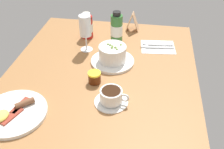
# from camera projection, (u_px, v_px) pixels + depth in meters

# --- Properties ---
(ground_plane) EXTENTS (1.10, 0.84, 0.03)m
(ground_plane) POSITION_uv_depth(u_px,v_px,m) (100.00, 80.00, 1.13)
(ground_plane) COLOR #9E6B3D
(porridge_bowl) EXTENTS (0.20, 0.20, 0.09)m
(porridge_bowl) POSITION_uv_depth(u_px,v_px,m) (113.00, 55.00, 1.19)
(porridge_bowl) COLOR white
(porridge_bowl) RESTS_ON ground_plane
(cutlery_setting) EXTENTS (0.15, 0.18, 0.01)m
(cutlery_setting) POSITION_uv_depth(u_px,v_px,m) (157.00, 47.00, 1.32)
(cutlery_setting) COLOR white
(cutlery_setting) RESTS_ON ground_plane
(coffee_cup) EXTENTS (0.13, 0.14, 0.06)m
(coffee_cup) POSITION_uv_depth(u_px,v_px,m) (111.00, 97.00, 0.98)
(coffee_cup) COLOR white
(coffee_cup) RESTS_ON ground_plane
(wine_glass) EXTENTS (0.06, 0.06, 0.18)m
(wine_glass) POSITION_uv_depth(u_px,v_px,m) (85.00, 27.00, 1.23)
(wine_glass) COLOR white
(wine_glass) RESTS_ON ground_plane
(jam_jar) EXTENTS (0.06, 0.06, 0.05)m
(jam_jar) POSITION_uv_depth(u_px,v_px,m) (94.00, 77.00, 1.08)
(jam_jar) COLOR #501F0A
(jam_jar) RESTS_ON ground_plane
(sauce_bottle_green) EXTENTS (0.06, 0.06, 0.17)m
(sauce_bottle_green) POSITION_uv_depth(u_px,v_px,m) (117.00, 29.00, 1.31)
(sauce_bottle_green) COLOR #337233
(sauce_bottle_green) RESTS_ON ground_plane
(sauce_bottle_red) EXTENTS (0.06, 0.06, 0.14)m
(sauce_bottle_red) POSITION_uv_depth(u_px,v_px,m) (87.00, 26.00, 1.37)
(sauce_bottle_red) COLOR #B21E19
(sauce_bottle_red) RESTS_ON ground_plane
(breakfast_plate) EXTENTS (0.24, 0.24, 0.04)m
(breakfast_plate) POSITION_uv_depth(u_px,v_px,m) (13.00, 113.00, 0.93)
(breakfast_plate) COLOR white
(breakfast_plate) RESTS_ON ground_plane
(menu_card) EXTENTS (0.06, 0.07, 0.10)m
(menu_card) POSITION_uv_depth(u_px,v_px,m) (133.00, 22.00, 1.45)
(menu_card) COLOR tan
(menu_card) RESTS_ON ground_plane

